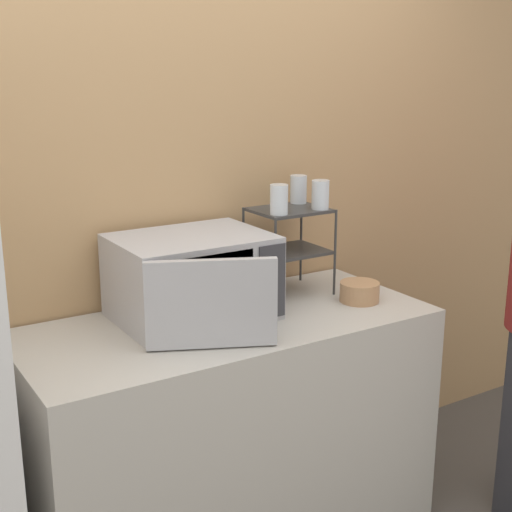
# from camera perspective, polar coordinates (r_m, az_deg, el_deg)

# --- Properties ---
(wall_back) EXTENTS (8.00, 0.06, 2.60)m
(wall_back) POSITION_cam_1_polar(r_m,az_deg,el_deg) (2.79, -6.16, 4.90)
(wall_back) COLOR tan
(wall_back) RESTS_ON ground_plane
(counter) EXTENTS (1.50, 0.67, 0.90)m
(counter) POSITION_cam_1_polar(r_m,az_deg,el_deg) (2.76, -2.15, -13.95)
(counter) COLOR #B7B2A8
(counter) RESTS_ON ground_plane
(microwave) EXTENTS (0.56, 0.61, 0.30)m
(microwave) POSITION_cam_1_polar(r_m,az_deg,el_deg) (2.56, -5.07, -1.77)
(microwave) COLOR #ADADB2
(microwave) RESTS_ON counter
(dish_rack) EXTENTS (0.29, 0.24, 0.35)m
(dish_rack) POSITION_cam_1_polar(r_m,az_deg,el_deg) (2.81, 2.67, 1.89)
(dish_rack) COLOR #333333
(dish_rack) RESTS_ON counter
(glass_front_left) EXTENTS (0.07, 0.07, 0.11)m
(glass_front_left) POSITION_cam_1_polar(r_m,az_deg,el_deg) (2.67, 1.85, 4.54)
(glass_front_left) COLOR silver
(glass_front_left) RESTS_ON dish_rack
(glass_back_right) EXTENTS (0.07, 0.07, 0.11)m
(glass_back_right) POSITION_cam_1_polar(r_m,az_deg,el_deg) (2.90, 3.41, 5.36)
(glass_back_right) COLOR silver
(glass_back_right) RESTS_ON dish_rack
(glass_front_right) EXTENTS (0.07, 0.07, 0.11)m
(glass_front_right) POSITION_cam_1_polar(r_m,az_deg,el_deg) (2.78, 5.17, 4.91)
(glass_front_right) COLOR silver
(glass_front_right) RESTS_ON dish_rack
(bowl) EXTENTS (0.15, 0.15, 0.08)m
(bowl) POSITION_cam_1_polar(r_m,az_deg,el_deg) (2.79, 8.28, -2.87)
(bowl) COLOR #AD7F56
(bowl) RESTS_ON counter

